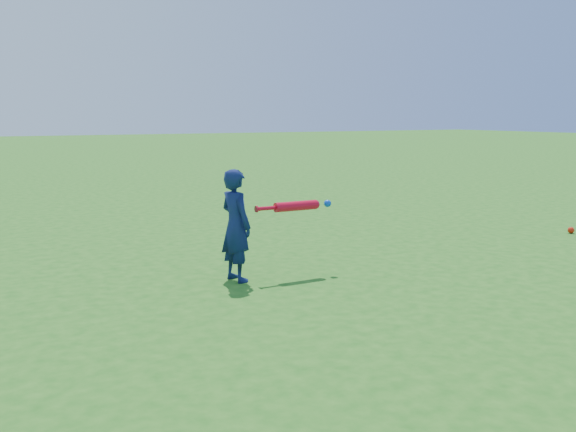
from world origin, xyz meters
The scene contains 4 objects.
ground centered at (0.00, 0.00, 0.00)m, with size 80.00×80.00×0.00m, color #1F5E16.
child centered at (-0.78, 0.06, 0.47)m, with size 0.35×0.23×0.95m, color #101B4C.
ground_ball_red centered at (3.58, 0.12, 0.04)m, with size 0.08×0.08×0.08m, color red.
bat_swing centered at (-0.20, 0.01, 0.61)m, with size 0.75×0.09×0.09m.
Camera 1 is at (-2.97, -4.77, 1.39)m, focal length 40.00 mm.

